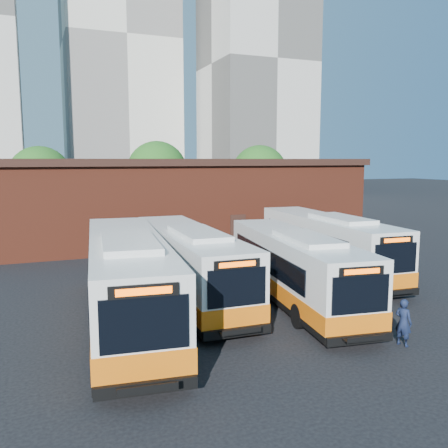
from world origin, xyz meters
name	(u,v)px	position (x,y,z in m)	size (l,w,h in m)	color
ground	(302,307)	(0.00, 0.00, 0.00)	(220.00, 220.00, 0.00)	black
bus_west	(127,283)	(-7.40, 0.69, 1.64)	(4.12, 13.43, 3.61)	silver
bus_midwest	(189,266)	(-4.12, 3.14, 1.52)	(2.88, 12.36, 3.35)	silver
bus_mideast	(294,270)	(0.01, 0.81, 1.47)	(3.96, 12.03, 3.23)	silver
bus_east	(326,246)	(4.48, 4.94, 1.53)	(3.34, 12.52, 3.37)	silver
transit_worker	(403,322)	(0.95, -4.98, 0.82)	(0.60, 0.39, 1.65)	#121A34
depot_building	(175,198)	(0.00, 20.00, 3.26)	(28.60, 12.60, 6.40)	maroon
tree_west	(40,177)	(-10.00, 32.00, 4.64)	(6.00, 6.00, 7.65)	#382314
tree_mid	(157,171)	(2.00, 34.00, 5.08)	(6.56, 6.56, 8.36)	#382314
tree_east	(259,173)	(13.00, 31.00, 4.83)	(6.24, 6.24, 7.96)	#382314
tower_center	(118,43)	(7.00, 86.00, 30.34)	(22.00, 20.00, 61.20)	silver
tower_right	(256,65)	(30.00, 68.00, 24.34)	(18.00, 18.00, 49.20)	beige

